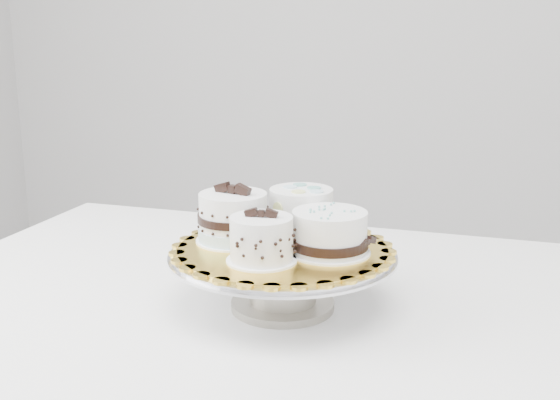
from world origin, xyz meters
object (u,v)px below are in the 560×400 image
(cake_stand, at_px, (283,269))
(cake_dots, at_px, (301,211))
(cake_board, at_px, (283,249))
(cake_ribbon, at_px, (330,234))
(cake_banded, at_px, (233,219))
(cake_swirl, at_px, (261,240))
(table, at_px, (282,335))

(cake_stand, height_order, cake_dots, cake_dots)
(cake_board, height_order, cake_dots, cake_dots)
(cake_ribbon, bearing_deg, cake_banded, -165.27)
(cake_stand, xyz_separation_m, cake_banded, (-0.08, 0.01, 0.07))
(cake_board, height_order, cake_swirl, cake_swirl)
(cake_banded, xyz_separation_m, cake_ribbon, (0.16, -0.01, -0.01))
(table, distance_m, cake_banded, 0.22)
(table, bearing_deg, cake_ribbon, -32.76)
(cake_banded, bearing_deg, cake_dots, 50.16)
(cake_stand, bearing_deg, cake_dots, 85.90)
(table, distance_m, cake_board, 0.18)
(cake_stand, xyz_separation_m, cake_swirl, (-0.01, -0.07, 0.07))
(cake_board, xyz_separation_m, cake_dots, (0.01, 0.08, 0.04))
(cake_stand, bearing_deg, table, 108.34)
(cake_board, distance_m, cake_swirl, 0.08)
(cake_board, relative_size, cake_ribbon, 2.29)
(cake_banded, height_order, cake_ribbon, cake_banded)
(cake_swirl, distance_m, cake_banded, 0.11)
(cake_stand, xyz_separation_m, cake_board, (0.00, 0.00, 0.03))
(cake_ribbon, bearing_deg, cake_board, -163.63)
(cake_ribbon, bearing_deg, cake_stand, -163.63)
(table, relative_size, cake_ribbon, 9.18)
(table, height_order, cake_ribbon, cake_ribbon)
(table, xyz_separation_m, cake_swirl, (0.01, -0.12, 0.20))
(cake_stand, distance_m, cake_dots, 0.11)
(cake_board, relative_size, cake_banded, 2.58)
(cake_dots, bearing_deg, cake_board, -84.80)
(cake_swirl, height_order, cake_ribbon, cake_swirl)
(cake_swirl, relative_size, cake_ribbon, 0.73)
(cake_stand, height_order, cake_swirl, cake_swirl)
(table, relative_size, cake_stand, 3.68)
(cake_stand, bearing_deg, cake_swirl, -97.59)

